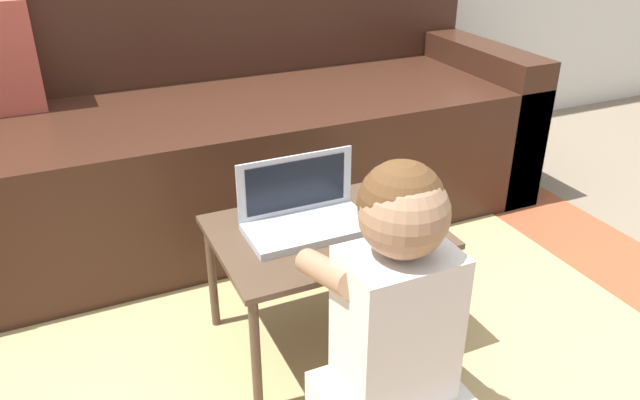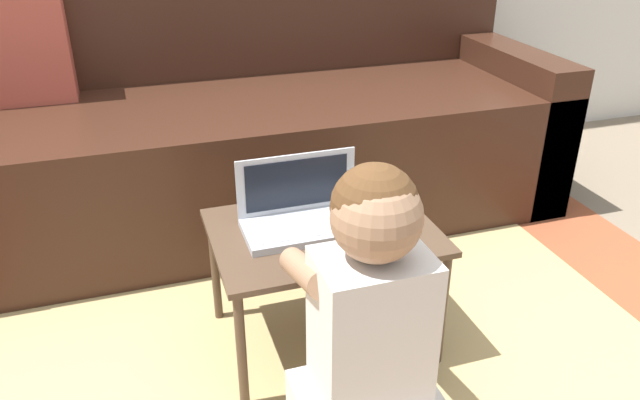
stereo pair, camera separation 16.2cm
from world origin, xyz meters
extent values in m
plane|color=#7F705B|center=(0.00, 0.00, 0.00)|extent=(16.00, 16.00, 0.00)
cube|color=#9E4C2D|center=(-0.02, -0.10, 0.00)|extent=(2.52, 1.70, 0.01)
cube|color=tan|center=(-0.02, -0.10, 0.01)|extent=(1.81, 1.23, 0.00)
cube|color=#381E14|center=(-0.03, 0.93, 0.24)|extent=(2.28, 0.83, 0.48)
cube|color=#381E14|center=(-0.03, 1.26, 0.67)|extent=(2.28, 0.18, 0.37)
cube|color=#381E14|center=(1.03, 0.93, 0.29)|extent=(0.16, 0.83, 0.58)
cube|color=#4C3828|center=(-0.02, 0.11, 0.35)|extent=(0.57, 0.42, 0.02)
cylinder|color=#4C3828|center=(-0.28, -0.07, 0.17)|extent=(0.02, 0.02, 0.34)
cylinder|color=#4C3828|center=(0.25, -0.07, 0.17)|extent=(0.02, 0.02, 0.34)
cylinder|color=#4C3828|center=(-0.28, 0.30, 0.17)|extent=(0.02, 0.02, 0.34)
cylinder|color=#4C3828|center=(0.25, 0.30, 0.17)|extent=(0.02, 0.02, 0.34)
cube|color=#B7BCC6|center=(-0.06, 0.12, 0.37)|extent=(0.32, 0.17, 0.02)
cube|color=silver|center=(-0.06, 0.10, 0.38)|extent=(0.26, 0.10, 0.00)
cube|color=#B7BCC6|center=(-0.06, 0.20, 0.46)|extent=(0.32, 0.01, 0.16)
cube|color=black|center=(-0.06, 0.20, 0.46)|extent=(0.27, 0.00, 0.13)
ellipsoid|color=#B2B7C1|center=(0.16, 0.08, 0.38)|extent=(0.07, 0.11, 0.04)
cube|color=silver|center=(-0.05, -0.31, 0.37)|extent=(0.22, 0.16, 0.34)
sphere|color=#9E7556|center=(-0.05, -0.31, 0.62)|extent=(0.17, 0.17, 0.17)
sphere|color=brown|center=(-0.05, -0.30, 0.64)|extent=(0.16, 0.16, 0.16)
cylinder|color=#9E7556|center=(-0.16, -0.20, 0.46)|extent=(0.06, 0.23, 0.12)
cylinder|color=#9E7556|center=(0.05, -0.20, 0.46)|extent=(0.06, 0.23, 0.12)
camera|label=1|loc=(-0.61, -1.15, 1.16)|focal=35.00mm
camera|label=2|loc=(-0.46, -1.21, 1.16)|focal=35.00mm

